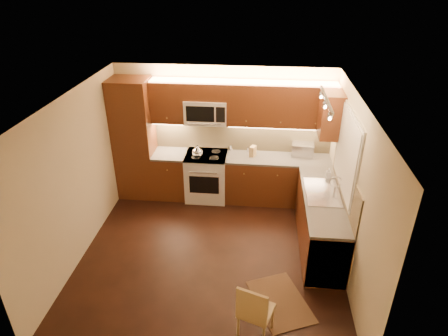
# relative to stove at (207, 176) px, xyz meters

# --- Properties ---
(floor) EXTENTS (4.00, 4.00, 0.01)m
(floor) POSITION_rel_stove_xyz_m (0.30, -1.68, -0.46)
(floor) COLOR black
(floor) RESTS_ON ground
(ceiling) EXTENTS (4.00, 4.00, 0.01)m
(ceiling) POSITION_rel_stove_xyz_m (0.30, -1.68, 2.04)
(ceiling) COLOR beige
(ceiling) RESTS_ON ground
(wall_back) EXTENTS (4.00, 0.01, 2.50)m
(wall_back) POSITION_rel_stove_xyz_m (0.30, 0.32, 0.79)
(wall_back) COLOR #C3B48F
(wall_back) RESTS_ON ground
(wall_front) EXTENTS (4.00, 0.01, 2.50)m
(wall_front) POSITION_rel_stove_xyz_m (0.30, -3.67, 0.79)
(wall_front) COLOR #C3B48F
(wall_front) RESTS_ON ground
(wall_left) EXTENTS (0.01, 4.00, 2.50)m
(wall_left) POSITION_rel_stove_xyz_m (-1.70, -1.68, 0.79)
(wall_left) COLOR #C3B48F
(wall_left) RESTS_ON ground
(wall_right) EXTENTS (0.01, 4.00, 2.50)m
(wall_right) POSITION_rel_stove_xyz_m (2.30, -1.68, 0.79)
(wall_right) COLOR #C3B48F
(wall_right) RESTS_ON ground
(pantry) EXTENTS (0.70, 0.60, 2.30)m
(pantry) POSITION_rel_stove_xyz_m (-1.35, 0.02, 0.69)
(pantry) COLOR #46230F
(pantry) RESTS_ON floor
(base_cab_back_left) EXTENTS (0.62, 0.60, 0.86)m
(base_cab_back_left) POSITION_rel_stove_xyz_m (-0.69, 0.02, -0.03)
(base_cab_back_left) COLOR #46230F
(base_cab_back_left) RESTS_ON floor
(counter_back_left) EXTENTS (0.62, 0.60, 0.04)m
(counter_back_left) POSITION_rel_stove_xyz_m (-0.69, 0.02, 0.42)
(counter_back_left) COLOR #3B3836
(counter_back_left) RESTS_ON base_cab_back_left
(base_cab_back_right) EXTENTS (1.92, 0.60, 0.86)m
(base_cab_back_right) POSITION_rel_stove_xyz_m (1.34, 0.02, -0.03)
(base_cab_back_right) COLOR #46230F
(base_cab_back_right) RESTS_ON floor
(counter_back_right) EXTENTS (1.92, 0.60, 0.04)m
(counter_back_right) POSITION_rel_stove_xyz_m (1.34, 0.02, 0.42)
(counter_back_right) COLOR #3B3836
(counter_back_right) RESTS_ON base_cab_back_right
(base_cab_right) EXTENTS (0.60, 2.00, 0.86)m
(base_cab_right) POSITION_rel_stove_xyz_m (2.00, -1.28, -0.03)
(base_cab_right) COLOR #46230F
(base_cab_right) RESTS_ON floor
(counter_right) EXTENTS (0.60, 2.00, 0.04)m
(counter_right) POSITION_rel_stove_xyz_m (2.00, -1.28, 0.42)
(counter_right) COLOR #3B3836
(counter_right) RESTS_ON base_cab_right
(dishwasher) EXTENTS (0.58, 0.60, 0.84)m
(dishwasher) POSITION_rel_stove_xyz_m (2.00, -1.98, -0.03)
(dishwasher) COLOR silver
(dishwasher) RESTS_ON floor
(backsplash_back) EXTENTS (3.30, 0.02, 0.60)m
(backsplash_back) POSITION_rel_stove_xyz_m (0.65, 0.31, 0.74)
(backsplash_back) COLOR tan
(backsplash_back) RESTS_ON wall_back
(backsplash_right) EXTENTS (0.02, 2.00, 0.60)m
(backsplash_right) POSITION_rel_stove_xyz_m (2.29, -1.28, 0.74)
(backsplash_right) COLOR tan
(backsplash_right) RESTS_ON wall_right
(upper_cab_back_left) EXTENTS (0.62, 0.35, 0.75)m
(upper_cab_back_left) POSITION_rel_stove_xyz_m (-0.69, 0.15, 1.42)
(upper_cab_back_left) COLOR #46230F
(upper_cab_back_left) RESTS_ON wall_back
(upper_cab_back_right) EXTENTS (1.92, 0.35, 0.75)m
(upper_cab_back_right) POSITION_rel_stove_xyz_m (1.34, 0.15, 1.42)
(upper_cab_back_right) COLOR #46230F
(upper_cab_back_right) RESTS_ON wall_back
(upper_cab_bridge) EXTENTS (0.76, 0.35, 0.31)m
(upper_cab_bridge) POSITION_rel_stove_xyz_m (0.00, 0.15, 1.63)
(upper_cab_bridge) COLOR #46230F
(upper_cab_bridge) RESTS_ON wall_back
(upper_cab_right_corner) EXTENTS (0.35, 0.50, 0.75)m
(upper_cab_right_corner) POSITION_rel_stove_xyz_m (2.12, -0.28, 1.42)
(upper_cab_right_corner) COLOR #46230F
(upper_cab_right_corner) RESTS_ON wall_right
(stove) EXTENTS (0.76, 0.65, 0.92)m
(stove) POSITION_rel_stove_xyz_m (0.00, 0.00, 0.00)
(stove) COLOR silver
(stove) RESTS_ON floor
(microwave) EXTENTS (0.76, 0.38, 0.44)m
(microwave) POSITION_rel_stove_xyz_m (0.00, 0.14, 1.26)
(microwave) COLOR silver
(microwave) RESTS_ON wall_back
(window_frame) EXTENTS (0.03, 1.44, 1.24)m
(window_frame) POSITION_rel_stove_xyz_m (2.29, -1.12, 1.14)
(window_frame) COLOR silver
(window_frame) RESTS_ON wall_right
(window_blinds) EXTENTS (0.02, 1.36, 1.16)m
(window_blinds) POSITION_rel_stove_xyz_m (2.27, -1.12, 1.14)
(window_blinds) COLOR silver
(window_blinds) RESTS_ON wall_right
(sink) EXTENTS (0.52, 0.86, 0.15)m
(sink) POSITION_rel_stove_xyz_m (2.00, -1.12, 0.52)
(sink) COLOR silver
(sink) RESTS_ON counter_right
(faucet) EXTENTS (0.20, 0.04, 0.30)m
(faucet) POSITION_rel_stove_xyz_m (2.18, -1.12, 0.59)
(faucet) COLOR silver
(faucet) RESTS_ON counter_right
(track_light_bar) EXTENTS (0.04, 1.20, 0.03)m
(track_light_bar) POSITION_rel_stove_xyz_m (1.85, -1.27, 2.00)
(track_light_bar) COLOR silver
(track_light_bar) RESTS_ON ceiling
(kettle) EXTENTS (0.20, 0.20, 0.22)m
(kettle) POSITION_rel_stove_xyz_m (-0.15, -0.09, 0.57)
(kettle) COLOR silver
(kettle) RESTS_ON stove
(toaster_oven) EXTENTS (0.42, 0.33, 0.24)m
(toaster_oven) POSITION_rel_stove_xyz_m (1.78, 0.19, 0.56)
(toaster_oven) COLOR silver
(toaster_oven) RESTS_ON counter_back_right
(knife_block) EXTENTS (0.14, 0.16, 0.19)m
(knife_block) POSITION_rel_stove_xyz_m (0.86, 0.06, 0.54)
(knife_block) COLOR #A08048
(knife_block) RESTS_ON counter_back_right
(spice_jar_a) EXTENTS (0.06, 0.06, 0.10)m
(spice_jar_a) POSITION_rel_stove_xyz_m (0.44, 0.26, 0.49)
(spice_jar_a) COLOR silver
(spice_jar_a) RESTS_ON counter_back_right
(spice_jar_b) EXTENTS (0.05, 0.05, 0.09)m
(spice_jar_b) POSITION_rel_stove_xyz_m (0.44, 0.26, 0.49)
(spice_jar_b) COLOR brown
(spice_jar_b) RESTS_ON counter_back_right
(spice_jar_c) EXTENTS (0.05, 0.05, 0.09)m
(spice_jar_c) POSITION_rel_stove_xyz_m (0.77, 0.24, 0.48)
(spice_jar_c) COLOR silver
(spice_jar_c) RESTS_ON counter_back_right
(spice_jar_d) EXTENTS (0.04, 0.04, 0.10)m
(spice_jar_d) POSITION_rel_stove_xyz_m (0.82, 0.15, 0.49)
(spice_jar_d) COLOR olive
(spice_jar_d) RESTS_ON counter_back_right
(soap_bottle) EXTENTS (0.09, 0.09, 0.18)m
(soap_bottle) POSITION_rel_stove_xyz_m (2.15, -0.64, 0.53)
(soap_bottle) COLOR #BBBCC0
(soap_bottle) RESTS_ON counter_right
(rug) EXTENTS (0.97, 1.14, 0.01)m
(rug) POSITION_rel_stove_xyz_m (1.37, -2.58, -0.45)
(rug) COLOR black
(rug) RESTS_ON floor
(dining_chair) EXTENTS (0.48, 0.48, 0.85)m
(dining_chair) POSITION_rel_stove_xyz_m (1.04, -3.12, -0.03)
(dining_chair) COLOR #A08048
(dining_chair) RESTS_ON floor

